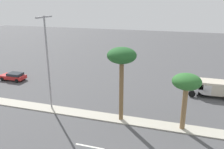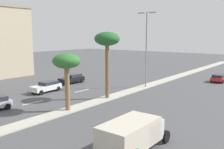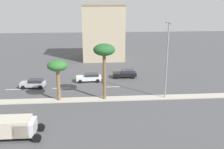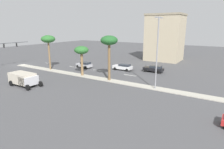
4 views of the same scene
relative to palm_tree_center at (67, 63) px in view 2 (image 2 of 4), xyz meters
name	(u,v)px [view 2 (image 2 of 4)]	position (x,y,z in m)	size (l,w,h in m)	color
ground_plane	(128,92)	(0.03, 10.98, -4.93)	(160.00, 160.00, 0.00)	#4C4C4F
median_curb	(159,82)	(0.03, 20.07, -4.87)	(1.80, 81.82, 0.12)	#B7B2A3
lane_stripe_mid	(33,103)	(-5.57, -0.27, -4.93)	(0.20, 2.80, 0.01)	silver
lane_stripe_trailing	(82,91)	(-5.57, 7.84, -4.93)	(0.20, 2.80, 0.01)	silver
palm_tree_center	(67,63)	(0.00, 0.00, 0.00)	(2.80, 2.80, 5.82)	olive
palm_tree_inboard	(107,42)	(0.02, 6.46, 2.02)	(3.02, 3.02, 7.99)	brown
street_lamp_right	(146,44)	(0.28, 15.27, 1.49)	(2.90, 0.24, 10.88)	gray
sedan_white_mid	(46,86)	(-8.88, 4.31, -4.16)	(2.01, 4.38, 1.43)	silver
sedan_black_left	(72,78)	(-10.78, 10.91, -4.15)	(1.96, 4.31, 1.47)	black
sedan_red_trailing	(219,78)	(7.66, 26.80, -4.23)	(1.98, 4.11, 1.29)	red
box_truck	(133,133)	(10.29, -3.59, -3.70)	(2.63, 5.70, 2.15)	silver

